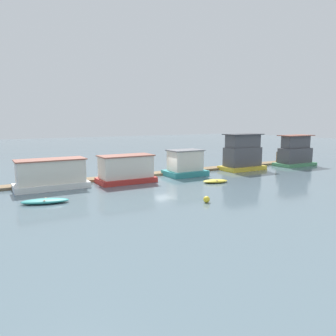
{
  "coord_description": "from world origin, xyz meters",
  "views": [
    {
      "loc": [
        -19.56,
        -34.84,
        7.17
      ],
      "look_at": [
        0.0,
        -1.0,
        1.4
      ],
      "focal_mm": 35.0,
      "sensor_mm": 36.0,
      "label": 1
    }
  ],
  "objects_px": {
    "houseboat_green": "(295,153)",
    "mooring_post_far_right": "(277,158)",
    "houseboat_red": "(126,169)",
    "buoy_yellow": "(207,199)",
    "houseboat_teal": "(185,164)",
    "dinghy_yellow": "(215,181)",
    "houseboat_yellow": "(243,154)",
    "mooring_post_near_left": "(101,176)",
    "houseboat_white": "(51,175)",
    "dinghy_teal": "(45,201)"
  },
  "relations": [
    {
      "from": "houseboat_green",
      "to": "mooring_post_far_right",
      "type": "distance_m",
      "value": 2.85
    },
    {
      "from": "houseboat_red",
      "to": "buoy_yellow",
      "type": "bearing_deg",
      "value": -78.82
    },
    {
      "from": "houseboat_teal",
      "to": "dinghy_yellow",
      "type": "height_order",
      "value": "houseboat_teal"
    },
    {
      "from": "houseboat_yellow",
      "to": "houseboat_green",
      "type": "xyz_separation_m",
      "value": [
        10.19,
        -0.9,
        -0.26
      ]
    },
    {
      "from": "mooring_post_far_right",
      "to": "houseboat_red",
      "type": "bearing_deg",
      "value": -176.37
    },
    {
      "from": "houseboat_yellow",
      "to": "mooring_post_near_left",
      "type": "distance_m",
      "value": 20.87
    },
    {
      "from": "dinghy_yellow",
      "to": "mooring_post_near_left",
      "type": "height_order",
      "value": "mooring_post_near_left"
    },
    {
      "from": "houseboat_white",
      "to": "dinghy_yellow",
      "type": "xyz_separation_m",
      "value": [
        16.91,
        -6.12,
        -1.28
      ]
    },
    {
      "from": "buoy_yellow",
      "to": "houseboat_green",
      "type": "bearing_deg",
      "value": 24.5
    },
    {
      "from": "houseboat_red",
      "to": "mooring_post_far_right",
      "type": "height_order",
      "value": "houseboat_red"
    },
    {
      "from": "houseboat_teal",
      "to": "mooring_post_near_left",
      "type": "relative_size",
      "value": 3.46
    },
    {
      "from": "houseboat_teal",
      "to": "mooring_post_far_right",
      "type": "relative_size",
      "value": 2.4
    },
    {
      "from": "houseboat_teal",
      "to": "houseboat_green",
      "type": "relative_size",
      "value": 0.79
    },
    {
      "from": "dinghy_teal",
      "to": "dinghy_yellow",
      "type": "bearing_deg",
      "value": 0.31
    },
    {
      "from": "houseboat_yellow",
      "to": "mooring_post_near_left",
      "type": "xyz_separation_m",
      "value": [
        -20.79,
        1.11,
        -1.56
      ]
    },
    {
      "from": "houseboat_yellow",
      "to": "dinghy_yellow",
      "type": "distance_m",
      "value": 11.42
    },
    {
      "from": "dinghy_yellow",
      "to": "mooring_post_near_left",
      "type": "bearing_deg",
      "value": 148.02
    },
    {
      "from": "houseboat_yellow",
      "to": "dinghy_teal",
      "type": "height_order",
      "value": "houseboat_yellow"
    },
    {
      "from": "houseboat_white",
      "to": "dinghy_teal",
      "type": "relative_size",
      "value": 1.78
    },
    {
      "from": "dinghy_teal",
      "to": "buoy_yellow",
      "type": "xyz_separation_m",
      "value": [
        12.27,
        -6.78,
        0.08
      ]
    },
    {
      "from": "mooring_post_far_right",
      "to": "mooring_post_near_left",
      "type": "bearing_deg",
      "value": 180.0
    },
    {
      "from": "houseboat_yellow",
      "to": "buoy_yellow",
      "type": "bearing_deg",
      "value": -141.2
    },
    {
      "from": "mooring_post_far_right",
      "to": "dinghy_teal",
      "type": "bearing_deg",
      "value": -168.99
    },
    {
      "from": "houseboat_teal",
      "to": "buoy_yellow",
      "type": "distance_m",
      "value": 14.21
    },
    {
      "from": "houseboat_teal",
      "to": "mooring_post_near_left",
      "type": "bearing_deg",
      "value": 174.23
    },
    {
      "from": "houseboat_red",
      "to": "houseboat_green",
      "type": "bearing_deg",
      "value": -0.62
    },
    {
      "from": "mooring_post_far_right",
      "to": "mooring_post_near_left",
      "type": "xyz_separation_m",
      "value": [
        -29.21,
        0.0,
        -0.33
      ]
    },
    {
      "from": "houseboat_white",
      "to": "dinghy_teal",
      "type": "bearing_deg",
      "value": -105.55
    },
    {
      "from": "mooring_post_near_left",
      "to": "dinghy_teal",
      "type": "bearing_deg",
      "value": -136.08
    },
    {
      "from": "houseboat_teal",
      "to": "dinghy_yellow",
      "type": "xyz_separation_m",
      "value": [
        0.3,
        -5.91,
        -1.31
      ]
    },
    {
      "from": "houseboat_yellow",
      "to": "buoy_yellow",
      "type": "relative_size",
      "value": 11.02
    },
    {
      "from": "houseboat_white",
      "to": "houseboat_red",
      "type": "height_order",
      "value": "houseboat_red"
    },
    {
      "from": "houseboat_green",
      "to": "mooring_post_near_left",
      "type": "distance_m",
      "value": 31.07
    },
    {
      "from": "dinghy_yellow",
      "to": "mooring_post_far_right",
      "type": "distance_m",
      "value": 19.31
    },
    {
      "from": "houseboat_red",
      "to": "houseboat_teal",
      "type": "bearing_deg",
      "value": 3.99
    },
    {
      "from": "houseboat_green",
      "to": "mooring_post_far_right",
      "type": "bearing_deg",
      "value": 131.4
    },
    {
      "from": "houseboat_white",
      "to": "houseboat_yellow",
      "type": "bearing_deg",
      "value": -0.46
    },
    {
      "from": "houseboat_teal",
      "to": "mooring_post_far_right",
      "type": "xyz_separation_m",
      "value": [
        18.27,
        1.11,
        -0.43
      ]
    },
    {
      "from": "houseboat_teal",
      "to": "mooring_post_near_left",
      "type": "height_order",
      "value": "houseboat_teal"
    },
    {
      "from": "dinghy_teal",
      "to": "houseboat_red",
      "type": "bearing_deg",
      "value": 28.81
    },
    {
      "from": "houseboat_white",
      "to": "houseboat_green",
      "type": "relative_size",
      "value": 1.15
    },
    {
      "from": "houseboat_red",
      "to": "dinghy_teal",
      "type": "xyz_separation_m",
      "value": [
        -9.86,
        -5.42,
        -1.31
      ]
    },
    {
      "from": "houseboat_yellow",
      "to": "buoy_yellow",
      "type": "xyz_separation_m",
      "value": [
        -15.91,
        -12.79,
        -2.01
      ]
    },
    {
      "from": "mooring_post_far_right",
      "to": "houseboat_yellow",
      "type": "bearing_deg",
      "value": -172.5
    },
    {
      "from": "mooring_post_far_right",
      "to": "mooring_post_near_left",
      "type": "height_order",
      "value": "mooring_post_far_right"
    },
    {
      "from": "dinghy_teal",
      "to": "mooring_post_far_right",
      "type": "bearing_deg",
      "value": 11.01
    },
    {
      "from": "dinghy_yellow",
      "to": "houseboat_teal",
      "type": "bearing_deg",
      "value": 92.94
    },
    {
      "from": "dinghy_yellow",
      "to": "dinghy_teal",
      "type": "bearing_deg",
      "value": -179.69
    },
    {
      "from": "dinghy_yellow",
      "to": "buoy_yellow",
      "type": "distance_m",
      "value": 9.38
    },
    {
      "from": "mooring_post_far_right",
      "to": "buoy_yellow",
      "type": "xyz_separation_m",
      "value": [
        -24.33,
        -13.9,
        -0.78
      ]
    }
  ]
}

